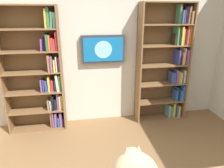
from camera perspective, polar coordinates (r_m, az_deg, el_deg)
wall_back at (r=3.45m, az=-3.57°, el=10.87°), size 4.52×0.06×2.70m
bookshelf_left at (r=3.68m, az=15.47°, el=5.13°), size 0.88×0.28×2.02m
bookshelf_right at (r=3.40m, az=-19.30°, el=2.78°), size 0.90×0.28×1.96m
wall_mounted_tv at (r=3.39m, az=-2.50°, el=9.67°), size 0.71×0.07×0.45m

